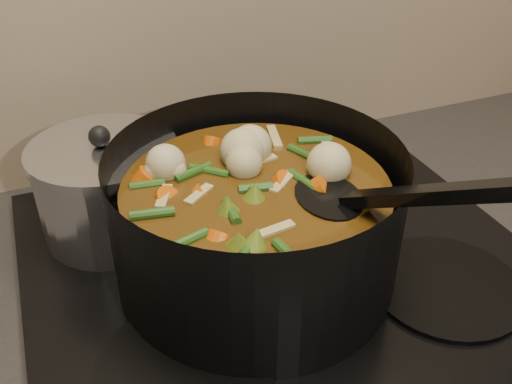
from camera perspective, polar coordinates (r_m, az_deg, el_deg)
name	(u,v)px	position (r m, az deg, el deg)	size (l,w,h in m)	color
stovetop	(278,260)	(0.74, 2.20, -6.78)	(0.62, 0.54, 0.03)	black
stockpot	(257,221)	(0.66, 0.06, -2.88)	(0.37, 0.44, 0.24)	black
saucepan	(108,188)	(0.76, -14.56, 0.37)	(0.19, 0.19, 0.15)	silver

